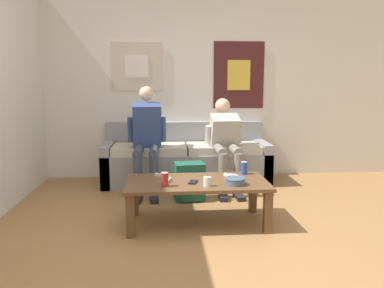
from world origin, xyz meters
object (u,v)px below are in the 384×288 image
at_px(coffee_table, 197,187).
at_px(backpack, 190,182).
at_px(drink_can_red, 165,179).
at_px(drink_can_blue, 244,168).
at_px(person_seated_teen, 226,140).
at_px(game_controller_near_left, 168,180).
at_px(ceramic_bowl, 235,181).
at_px(person_seated_adult, 146,135).
at_px(game_controller_far_center, 162,175).
at_px(cell_phone, 193,182).
at_px(pillar_candle, 207,182).
at_px(game_controller_near_right, 231,175).
at_px(couch, 186,161).

xyz_separation_m(coffee_table, backpack, (-0.02, 0.72, -0.15)).
distance_m(coffee_table, drink_can_red, 0.36).
distance_m(drink_can_blue, drink_can_red, 0.87).
bearing_deg(person_seated_teen, game_controller_near_left, -122.59).
bearing_deg(game_controller_near_left, ceramic_bowl, -14.84).
xyz_separation_m(person_seated_adult, game_controller_far_center, (0.18, -0.93, -0.26)).
distance_m(drink_can_blue, cell_phone, 0.60).
relative_size(coffee_table, person_seated_teen, 1.17).
xyz_separation_m(game_controller_near_left, game_controller_far_center, (-0.06, 0.20, 0.00)).
distance_m(person_seated_teen, pillar_candle, 1.39).
height_order(ceramic_bowl, game_controller_near_right, ceramic_bowl).
relative_size(coffee_table, ceramic_bowl, 7.18).
xyz_separation_m(ceramic_bowl, pillar_candle, (-0.26, -0.04, 0.01)).
bearing_deg(pillar_candle, couch, 92.66).
bearing_deg(person_seated_adult, ceramic_bowl, -56.92).
xyz_separation_m(drink_can_blue, cell_phone, (-0.53, -0.28, -0.06)).
distance_m(person_seated_teen, drink_can_red, 1.51).
bearing_deg(coffee_table, person_seated_adult, 114.02).
bearing_deg(couch, drink_can_red, -99.91).
bearing_deg(person_seated_teen, drink_can_red, -120.06).
bearing_deg(person_seated_teen, cell_phone, -112.56).
height_order(person_seated_teen, game_controller_near_right, person_seated_teen).
bearing_deg(pillar_candle, coffee_table, 111.19).
height_order(couch, ceramic_bowl, couch).
xyz_separation_m(backpack, game_controller_near_left, (-0.25, -0.70, 0.22)).
distance_m(person_seated_adult, game_controller_near_left, 1.18).
bearing_deg(game_controller_near_left, cell_phone, -16.18).
xyz_separation_m(ceramic_bowl, game_controller_near_right, (0.01, 0.29, -0.02)).
bearing_deg(drink_can_blue, pillar_candle, -135.37).
relative_size(drink_can_red, cell_phone, 0.83).
bearing_deg(game_controller_near_right, backpack, 121.84).
bearing_deg(pillar_candle, game_controller_near_right, 50.23).
xyz_separation_m(drink_can_red, game_controller_far_center, (-0.03, 0.37, -0.05)).
distance_m(game_controller_far_center, cell_phone, 0.39).
relative_size(pillar_candle, cell_phone, 0.63).
bearing_deg(game_controller_near_right, person_seated_teen, 83.49).
relative_size(drink_can_red, game_controller_near_right, 0.92).
bearing_deg(backpack, cell_phone, -91.75).
bearing_deg(game_controller_near_left, drink_can_blue, 15.95).
bearing_deg(pillar_candle, backpack, 95.67).
bearing_deg(backpack, drink_can_red, -107.71).
xyz_separation_m(backpack, drink_can_red, (-0.28, -0.88, 0.27)).
relative_size(coffee_table, person_seated_adult, 1.03).
bearing_deg(person_seated_adult, game_controller_near_left, -77.98).
bearing_deg(coffee_table, drink_can_red, -152.10).
relative_size(person_seated_teen, game_controller_far_center, 7.78).
bearing_deg(drink_can_red, game_controller_near_left, 79.85).
bearing_deg(person_seated_teen, ceramic_bowl, -95.55).
height_order(ceramic_bowl, drink_can_red, drink_can_red).
height_order(coffee_table, person_seated_teen, person_seated_teen).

